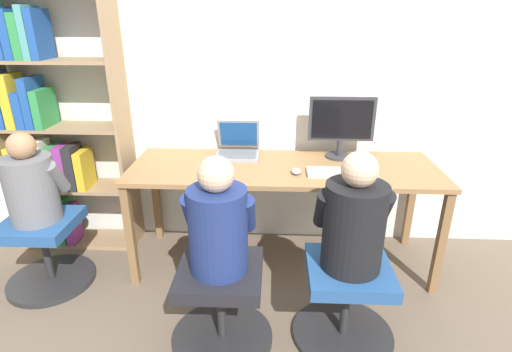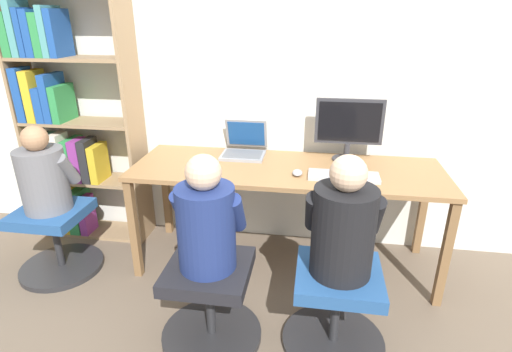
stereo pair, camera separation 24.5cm
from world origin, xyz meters
name	(u,v)px [view 1 (the left image)]	position (x,y,z in m)	size (l,w,h in m)	color
ground_plane	(282,290)	(0.00, 0.00, 0.00)	(14.00, 14.00, 0.00)	brown
wall_back	(285,71)	(0.00, 0.74, 1.30)	(10.00, 0.05, 2.60)	silver
desk	(283,176)	(0.00, 0.34, 0.67)	(2.02, 0.67, 0.74)	olive
desktop_monitor	(341,126)	(0.39, 0.54, 0.96)	(0.45, 0.19, 0.42)	#333338
laptop	(238,148)	(-0.32, 0.55, 0.79)	(0.30, 0.30, 0.24)	gray
keyboard	(341,172)	(0.36, 0.21, 0.75)	(0.43, 0.16, 0.03)	#B2B2B7
computer_mouse_by_keyboard	(296,171)	(0.08, 0.21, 0.75)	(0.06, 0.10, 0.03)	#99999E
office_chair_left	(346,301)	(0.33, -0.39, 0.24)	(0.55, 0.55, 0.47)	#262628
office_chair_right	(221,304)	(-0.33, -0.44, 0.24)	(0.55, 0.55, 0.47)	#262628
person_at_monitor	(354,220)	(0.33, -0.38, 0.73)	(0.37, 0.32, 0.62)	black
person_at_laptop	(218,223)	(-0.33, -0.43, 0.73)	(0.36, 0.31, 0.60)	navy
bookshelf	(47,134)	(-1.67, 0.52, 0.88)	(0.88, 0.28, 1.85)	#997A56
office_chair_side	(46,251)	(-1.54, 0.02, 0.24)	(0.55, 0.55, 0.47)	#262628
person_near_shelf	(31,184)	(-1.54, 0.02, 0.71)	(0.36, 0.30, 0.57)	slate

